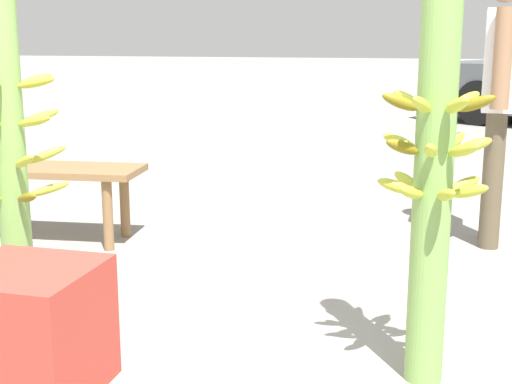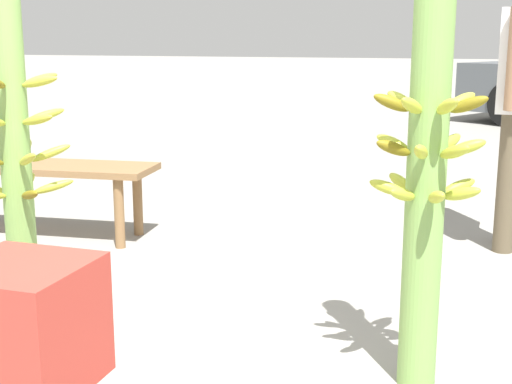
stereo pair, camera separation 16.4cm
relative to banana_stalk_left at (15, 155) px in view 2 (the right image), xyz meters
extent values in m
plane|color=gray|center=(0.89, -0.39, -0.72)|extent=(80.00, 80.00, 0.00)
cylinder|color=#7AA851|center=(0.00, 0.00, -0.02)|extent=(0.13, 0.13, 1.41)
ellipsoid|color=#ADB733|center=(0.15, -0.01, 0.32)|extent=(0.19, 0.05, 0.07)
ellipsoid|color=#ADB733|center=(0.05, 0.14, 0.32)|extent=(0.10, 0.19, 0.07)
ellipsoid|color=#ADB733|center=(-0.12, 0.09, 0.32)|extent=(0.17, 0.15, 0.07)
ellipsoid|color=#ADB733|center=(0.15, -0.03, 0.16)|extent=(0.19, 0.08, 0.07)
ellipsoid|color=#ADB733|center=(0.08, 0.13, 0.16)|extent=(0.13, 0.18, 0.07)
ellipsoid|color=#ADB733|center=(-0.10, 0.11, 0.16)|extent=(0.15, 0.16, 0.07)
ellipsoid|color=#ADB733|center=(0.12, 0.09, 0.00)|extent=(0.17, 0.14, 0.10)
ellipsoid|color=#ADB733|center=(-0.05, 0.14, 0.00)|extent=(0.10, 0.19, 0.10)
ellipsoid|color=#ADB733|center=(0.12, -0.08, 0.00)|extent=(0.17, 0.14, 0.10)
ellipsoid|color=#ADB733|center=(-0.05, 0.14, -0.15)|extent=(0.09, 0.19, 0.08)
ellipsoid|color=#736414|center=(0.12, -0.09, -0.15)|extent=(0.17, 0.14, 0.08)
ellipsoid|color=#ADB733|center=(0.12, 0.09, -0.15)|extent=(0.17, 0.14, 0.08)
cylinder|color=#7AA851|center=(1.75, -0.13, 0.02)|extent=(0.14, 0.14, 1.48)
ellipsoid|color=#736414|center=(1.63, -0.17, 0.29)|extent=(0.14, 0.08, 0.08)
ellipsoid|color=#ADB733|center=(1.70, -0.25, 0.29)|extent=(0.09, 0.14, 0.08)
ellipsoid|color=#ADB733|center=(1.81, -0.24, 0.29)|extent=(0.10, 0.14, 0.08)
ellipsoid|color=#736414|center=(1.87, -0.15, 0.29)|extent=(0.14, 0.06, 0.08)
ellipsoid|color=#ADB733|center=(1.84, -0.05, 0.29)|extent=(0.13, 0.12, 0.08)
ellipsoid|color=#ADB733|center=(1.74, -0.01, 0.29)|extent=(0.05, 0.14, 0.08)
ellipsoid|color=#ADB733|center=(1.65, -0.06, 0.29)|extent=(0.14, 0.11, 0.08)
ellipsoid|color=#ADB733|center=(1.87, -0.12, 0.14)|extent=(0.14, 0.06, 0.08)
ellipsoid|color=#ADB733|center=(1.81, -0.03, 0.14)|extent=(0.10, 0.14, 0.08)
ellipsoid|color=#ADB733|center=(1.70, -0.02, 0.14)|extent=(0.09, 0.14, 0.08)
ellipsoid|color=#ADB733|center=(1.63, -0.10, 0.14)|extent=(0.14, 0.08, 0.08)
ellipsoid|color=#736414|center=(1.64, -0.20, 0.14)|extent=(0.14, 0.11, 0.08)
ellipsoid|color=#ADB733|center=(1.74, -0.26, 0.14)|extent=(0.05, 0.14, 0.08)
ellipsoid|color=#ADB733|center=(1.84, -0.22, 0.14)|extent=(0.13, 0.12, 0.08)
ellipsoid|color=#736414|center=(1.76, -0.01, -0.01)|extent=(0.05, 0.14, 0.08)
ellipsoid|color=#ADB733|center=(1.66, -0.05, -0.01)|extent=(0.13, 0.12, 0.08)
ellipsoid|color=#ADB733|center=(1.62, -0.15, -0.01)|extent=(0.14, 0.06, 0.08)
ellipsoid|color=#ADB733|center=(1.68, -0.24, -0.01)|extent=(0.10, 0.14, 0.08)
ellipsoid|color=#ADB733|center=(1.79, -0.25, -0.01)|extent=(0.09, 0.14, 0.08)
ellipsoid|color=#ADB733|center=(1.87, -0.17, -0.01)|extent=(0.14, 0.08, 0.08)
ellipsoid|color=#ADB733|center=(1.85, -0.06, -0.01)|extent=(0.14, 0.11, 0.08)
cylinder|color=brown|center=(2.07, 1.67, -0.32)|extent=(0.12, 0.12, 0.81)
cylinder|color=brown|center=(2.07, 1.85, -0.32)|extent=(0.12, 0.12, 0.81)
cube|color=olive|center=(-0.75, 1.12, -0.28)|extent=(1.61, 0.57, 0.04)
cylinder|color=olive|center=(-0.12, 1.34, -0.51)|extent=(0.06, 0.06, 0.42)
cylinder|color=olive|center=(-0.09, 1.04, -0.51)|extent=(0.06, 0.06, 0.42)
cylinder|color=black|center=(2.23, 7.91, -0.41)|extent=(0.65, 0.49, 0.63)
cube|color=#B2382D|center=(0.43, -0.59, -0.49)|extent=(0.46, 0.46, 0.46)
camera|label=1|loc=(1.78, -2.62, 0.50)|focal=50.00mm
camera|label=2|loc=(1.94, -2.57, 0.50)|focal=50.00mm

